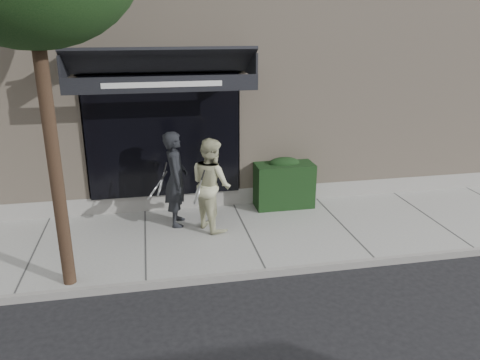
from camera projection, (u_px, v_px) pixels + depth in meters
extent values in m
plane|color=black|center=(247.00, 237.00, 9.37)|extent=(80.00, 80.00, 0.00)
cube|color=gray|center=(247.00, 235.00, 9.35)|extent=(20.00, 3.00, 0.12)
cube|color=gray|center=(266.00, 273.00, 7.91)|extent=(20.00, 0.10, 0.14)
cube|color=tan|center=(211.00, 72.00, 13.13)|extent=(14.00, 7.00, 5.50)
cube|color=gray|center=(232.00, 196.00, 10.87)|extent=(14.02, 0.42, 0.50)
cube|color=black|center=(164.00, 136.00, 9.96)|extent=(3.20, 0.30, 2.60)
cube|color=gray|center=(86.00, 137.00, 9.80)|extent=(0.08, 0.40, 2.60)
cube|color=gray|center=(236.00, 131.00, 10.39)|extent=(0.08, 0.40, 2.60)
cube|color=gray|center=(160.00, 71.00, 9.67)|extent=(3.36, 0.40, 0.12)
cube|color=black|center=(161.00, 60.00, 8.93)|extent=(3.60, 1.03, 0.55)
cube|color=black|center=(163.00, 84.00, 8.59)|extent=(3.60, 0.05, 0.30)
cube|color=white|center=(163.00, 85.00, 8.57)|extent=(2.20, 0.01, 0.10)
cube|color=black|center=(63.00, 66.00, 8.63)|extent=(0.04, 1.00, 0.45)
cube|color=black|center=(251.00, 63.00, 9.29)|extent=(0.04, 1.00, 0.45)
cube|color=black|center=(283.00, 185.00, 10.54)|extent=(1.30, 0.70, 1.00)
ellipsoid|color=black|center=(284.00, 163.00, 10.38)|extent=(0.71, 0.38, 0.27)
cylinder|color=black|center=(52.00, 145.00, 6.81)|extent=(0.20, 0.20, 4.80)
imported|color=black|center=(176.00, 179.00, 9.42)|extent=(0.54, 0.76, 1.96)
torus|color=silver|center=(160.00, 187.00, 9.14)|extent=(0.17, 0.32, 0.30)
cylinder|color=silver|center=(160.00, 187.00, 9.14)|extent=(0.13, 0.28, 0.26)
cylinder|color=silver|center=(160.00, 187.00, 9.14)|extent=(0.18, 0.05, 0.07)
cylinder|color=black|center=(160.00, 187.00, 9.14)|extent=(0.20, 0.07, 0.09)
torus|color=silver|center=(153.00, 192.00, 9.01)|extent=(0.28, 0.35, 0.26)
cylinder|color=silver|center=(153.00, 192.00, 9.01)|extent=(0.23, 0.31, 0.22)
cylinder|color=silver|center=(153.00, 192.00, 9.01)|extent=(0.16, 0.07, 0.12)
cylinder|color=black|center=(153.00, 192.00, 9.01)|extent=(0.18, 0.09, 0.14)
imported|color=beige|center=(211.00, 184.00, 9.25)|extent=(1.02, 1.12, 1.87)
torus|color=silver|center=(197.00, 195.00, 8.93)|extent=(0.12, 0.31, 0.30)
cylinder|color=silver|center=(197.00, 195.00, 8.93)|extent=(0.09, 0.27, 0.26)
cylinder|color=silver|center=(197.00, 195.00, 8.93)|extent=(0.18, 0.02, 0.07)
cylinder|color=black|center=(197.00, 195.00, 8.93)|extent=(0.20, 0.04, 0.09)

